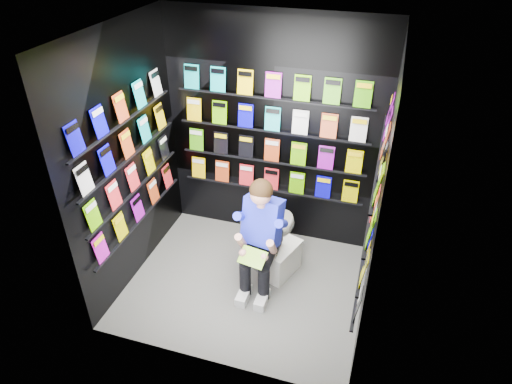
% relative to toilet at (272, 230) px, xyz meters
% --- Properties ---
extents(floor, '(2.40, 2.40, 0.00)m').
position_rel_toilet_xyz_m(floor, '(-0.14, -0.53, -0.37)').
color(floor, slate).
rests_on(floor, ground).
extents(ceiling, '(2.40, 2.40, 0.00)m').
position_rel_toilet_xyz_m(ceiling, '(-0.14, -0.53, 2.23)').
color(ceiling, white).
rests_on(ceiling, floor).
extents(wall_back, '(2.40, 0.04, 2.60)m').
position_rel_toilet_xyz_m(wall_back, '(-0.14, 0.47, 0.93)').
color(wall_back, black).
rests_on(wall_back, floor).
extents(wall_front, '(2.40, 0.04, 2.60)m').
position_rel_toilet_xyz_m(wall_front, '(-0.14, -1.53, 0.93)').
color(wall_front, black).
rests_on(wall_front, floor).
extents(wall_left, '(0.04, 2.00, 2.60)m').
position_rel_toilet_xyz_m(wall_left, '(-1.34, -0.53, 0.93)').
color(wall_left, black).
rests_on(wall_left, floor).
extents(wall_right, '(0.04, 2.00, 2.60)m').
position_rel_toilet_xyz_m(wall_right, '(1.06, -0.53, 0.93)').
color(wall_right, black).
rests_on(wall_right, floor).
extents(comics_back, '(2.10, 0.06, 1.37)m').
position_rel_toilet_xyz_m(comics_back, '(-0.14, 0.44, 0.94)').
color(comics_back, red).
rests_on(comics_back, wall_back).
extents(comics_left, '(0.06, 1.70, 1.37)m').
position_rel_toilet_xyz_m(comics_left, '(-1.31, -0.53, 0.94)').
color(comics_left, red).
rests_on(comics_left, wall_left).
extents(comics_right, '(0.06, 1.70, 1.37)m').
position_rel_toilet_xyz_m(comics_right, '(1.03, -0.53, 0.94)').
color(comics_right, red).
rests_on(comics_right, wall_right).
extents(toilet, '(0.54, 0.81, 0.73)m').
position_rel_toilet_xyz_m(toilet, '(0.00, 0.00, 0.00)').
color(toilet, white).
rests_on(toilet, floor).
extents(longbox, '(0.37, 0.50, 0.33)m').
position_rel_toilet_xyz_m(longbox, '(0.17, -0.24, -0.20)').
color(longbox, white).
rests_on(longbox, floor).
extents(longbox_lid, '(0.40, 0.52, 0.03)m').
position_rel_toilet_xyz_m(longbox_lid, '(0.17, -0.24, -0.02)').
color(longbox_lid, white).
rests_on(longbox_lid, longbox).
extents(reader, '(0.63, 0.82, 1.36)m').
position_rel_toilet_xyz_m(reader, '(0.00, -0.38, 0.39)').
color(reader, '#1921D9').
rests_on(reader, toilet).
extents(held_comic, '(0.28, 0.20, 0.11)m').
position_rel_toilet_xyz_m(held_comic, '(0.00, -0.73, 0.21)').
color(held_comic, green).
rests_on(held_comic, reader).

